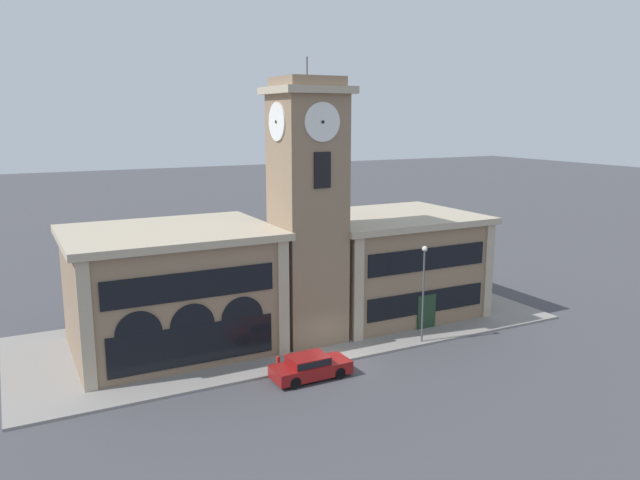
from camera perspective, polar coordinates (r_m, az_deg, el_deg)
name	(u,v)px	position (r m, az deg, el deg)	size (l,w,h in m)	color
ground_plane	(341,363)	(38.63, 1.96, -11.17)	(300.00, 300.00, 0.00)	#424247
sidewalk_kerb	(293,328)	(44.41, -2.49, -8.03)	(36.89, 13.95, 0.15)	gray
clock_tower	(308,213)	(40.21, -1.15, 2.51)	(4.74, 4.74, 18.32)	#897056
town_hall_left_wing	(171,289)	(40.85, -13.44, -4.39)	(12.83, 10.10, 7.82)	#897056
town_hall_right_wing	(390,263)	(47.44, 6.37, -2.15)	(12.46, 10.10, 7.53)	#897056
parked_car_near	(310,366)	(36.25, -0.92, -11.47)	(4.58, 1.92, 1.38)	maroon
street_lamp	(424,280)	(40.94, 9.45, -3.66)	(0.36, 0.36, 6.42)	#4C4C51
fire_hydrant	(278,363)	(37.21, -3.84, -11.15)	(0.22, 0.22, 0.87)	red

